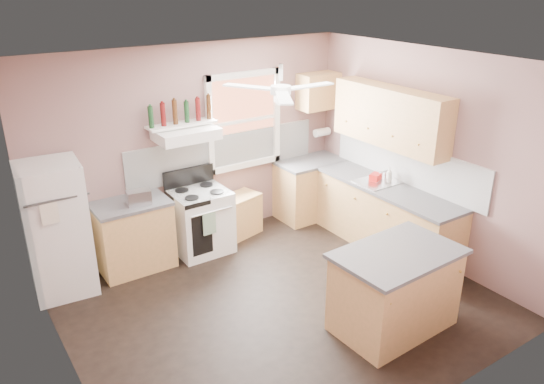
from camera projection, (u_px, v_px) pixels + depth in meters
floor at (279, 303)px, 6.08m from camera, size 4.50×4.50×0.00m
ceiling at (281, 64)px, 5.05m from camera, size 4.50×4.50×0.00m
wall_back at (194, 146)px, 7.12m from camera, size 4.50×0.05×2.70m
wall_right at (427, 156)px, 6.74m from camera, size 0.05×4.00×2.70m
wall_left at (55, 253)px, 4.39m from camera, size 0.05×4.00×2.70m
backsplash_back at (225, 153)px, 7.38m from camera, size 2.90×0.03×0.55m
backsplash_right at (406, 163)px, 7.01m from camera, size 0.03×2.60×0.55m
window_view at (243, 121)px, 7.37m from camera, size 1.00×0.02×1.20m
window_frame at (244, 121)px, 7.35m from camera, size 1.16×0.07×1.36m
refrigerator at (57, 229)px, 6.04m from camera, size 0.73×0.71×1.59m
base_cabinet_left at (134, 237)px, 6.67m from camera, size 0.90×0.60×0.86m
counter_left at (130, 204)px, 6.50m from camera, size 0.92×0.62×0.04m
toaster at (139, 198)px, 6.40m from camera, size 0.30×0.20×0.18m
stove at (201, 221)px, 7.08m from camera, size 0.73×0.64×0.86m
range_hood at (186, 134)px, 6.68m from camera, size 0.78×0.50×0.14m
bottle_shelf at (182, 124)px, 6.74m from camera, size 0.90×0.26×0.03m
cart at (240, 216)px, 7.59m from camera, size 0.63×0.49×0.55m
base_cabinet_corner at (310, 189)px, 8.12m from camera, size 1.00×0.60×0.86m
base_cabinet_right at (385, 219)px, 7.15m from camera, size 0.60×2.20×0.86m
counter_corner at (311, 162)px, 7.95m from camera, size 1.02×0.62×0.04m
counter_right at (388, 188)px, 6.97m from camera, size 0.62×2.22×0.04m
sink at (377, 182)px, 7.12m from camera, size 0.55×0.45×0.03m
faucet at (386, 175)px, 7.18m from camera, size 0.03×0.03×0.14m
upper_cabinet_right at (390, 117)px, 6.86m from camera, size 0.33×1.80×0.76m
upper_cabinet_corner at (318, 91)px, 7.76m from camera, size 0.60×0.33×0.52m
paper_towel at (322, 132)px, 8.10m from camera, size 0.26×0.12×0.12m
island at (394, 292)px, 5.52m from camera, size 1.25×0.82×0.86m
island_top at (398, 254)px, 5.35m from camera, size 1.32×0.89×0.04m
ceiling_fan_hub at (281, 90)px, 5.14m from camera, size 0.20×0.20×0.08m
soap_bottle at (389, 175)px, 7.05m from camera, size 0.09×0.09×0.22m
red_caddy at (376, 177)px, 7.15m from camera, size 0.21×0.18×0.10m
wine_bottles at (181, 112)px, 6.68m from camera, size 0.86×0.06×0.31m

